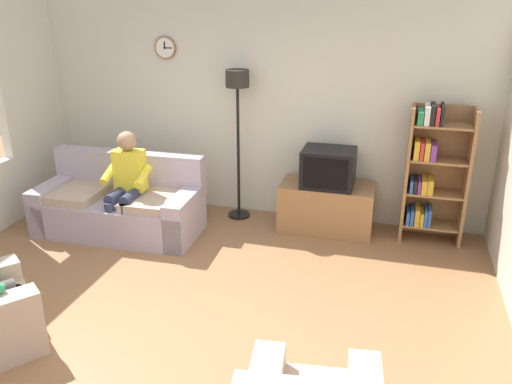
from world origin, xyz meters
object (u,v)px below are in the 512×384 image
at_px(floor_lamp, 238,104).
at_px(tv_stand, 326,207).
at_px(person_on_couch, 126,180).
at_px(couch, 120,206).
at_px(bookshelf, 432,172).
at_px(tv, 328,168).

bearing_deg(floor_lamp, tv_stand, -5.00).
bearing_deg(person_on_couch, floor_lamp, 40.74).
relative_size(couch, bookshelf, 1.22).
bearing_deg(tv_stand, floor_lamp, 175.00).
bearing_deg(couch, bookshelf, 12.31).
relative_size(bookshelf, person_on_couch, 1.28).
bearing_deg(tv_stand, person_on_couch, -159.73).
bearing_deg(bookshelf, couch, -167.69).
height_order(couch, bookshelf, bookshelf).
height_order(tv, person_on_couch, person_on_couch).
bearing_deg(couch, person_on_couch, -31.71).
bearing_deg(bookshelf, floor_lamp, 179.25).
relative_size(floor_lamp, person_on_couch, 1.49).
bearing_deg(tv, floor_lamp, 173.77).
distance_m(bookshelf, floor_lamp, 2.36).
height_order(bookshelf, person_on_couch, bookshelf).
distance_m(tv_stand, tv, 0.51).
xyz_separation_m(tv_stand, person_on_couch, (-2.18, -0.81, 0.41)).
height_order(tv_stand, tv, tv).
distance_m(couch, bookshelf, 3.62).
bearing_deg(tv_stand, bookshelf, 3.45).
xyz_separation_m(floor_lamp, person_on_couch, (-1.05, -0.90, -0.75)).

